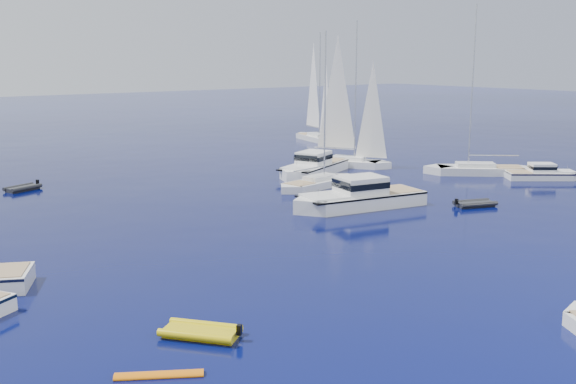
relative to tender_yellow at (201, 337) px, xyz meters
The scene contains 12 objects.
ground 14.97m from the tender_yellow, 28.07° to the right, with size 400.00×400.00×0.00m, color navy.
motor_cruiser_centre 27.59m from the tender_yellow, 32.46° to the left, with size 3.79×12.39×3.25m, color silver, non-canonical shape.
motor_cruiser_far_r 48.68m from the tender_yellow, 15.49° to the left, with size 2.41×7.88×2.07m, color white, non-canonical shape.
motor_cruiser_distant 41.96m from the tender_yellow, 43.91° to the left, with size 3.58×11.69×3.07m, color white, non-canonical shape.
sailboat_mid_r 48.11m from the tender_yellow, 22.87° to the left, with size 3.17×12.18×17.90m, color silver, non-canonical shape.
sailboat_centre 35.30m from the tender_yellow, 41.90° to the left, with size 2.65×10.18×14.96m, color white, non-canonical shape.
sailboat_sails_r 48.20m from the tender_yellow, 40.43° to the left, with size 2.92×11.22×16.49m, color white, non-canonical shape.
sailboat_sails_far 71.03m from the tender_yellow, 46.25° to the left, with size 2.83×10.90×16.02m, color silver, non-canonical shape.
tender_yellow is the anchor object (origin of this frame).
tender_grey_near 32.56m from the tender_yellow, 16.52° to the left, with size 1.93×3.48×0.95m, color black, non-canonical shape.
tender_grey_far 38.90m from the tender_yellow, 84.56° to the left, with size 1.86×3.34×0.95m, color black, non-canonical shape.
kayak_orange 3.90m from the tender_yellow, 144.14° to the right, with size 0.56×3.41×0.30m, color orange, non-canonical shape.
Camera 1 is at (-27.00, -17.36, 12.08)m, focal length 42.10 mm.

